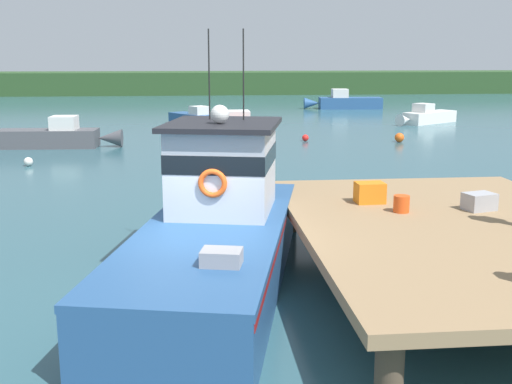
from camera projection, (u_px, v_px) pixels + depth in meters
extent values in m
plane|color=#2D5660|center=(203.00, 295.00, 11.64)|extent=(200.00, 200.00, 0.00)
cylinder|color=#4C3D2D|center=(389.00, 373.00, 7.75)|extent=(0.36, 0.36, 1.00)
cylinder|color=#4C3D2D|center=(289.00, 212.00, 15.73)|extent=(0.36, 0.36, 1.00)
cylinder|color=#4C3D2D|center=(491.00, 207.00, 16.23)|extent=(0.36, 0.36, 1.00)
cube|color=#937551|center=(460.00, 230.00, 11.86)|extent=(6.00, 9.00, 0.20)
cube|color=#285184|center=(213.00, 260.00, 11.85)|extent=(4.16, 8.35, 1.10)
cone|color=#285184|center=(248.00, 201.00, 16.61)|extent=(1.46, 1.99, 1.10)
cube|color=#A31919|center=(213.00, 237.00, 11.75)|extent=(4.14, 8.20, 0.12)
cube|color=#285184|center=(213.00, 229.00, 11.72)|extent=(4.20, 8.36, 0.12)
cube|color=silver|center=(223.00, 172.00, 12.71)|extent=(2.33, 2.56, 1.80)
cube|color=black|center=(223.00, 157.00, 12.64)|extent=(2.35, 2.58, 0.36)
cube|color=#232328|center=(223.00, 125.00, 12.51)|extent=(2.63, 2.90, 0.10)
sphere|color=white|center=(220.00, 114.00, 12.17)|extent=(0.36, 0.36, 0.36)
cylinder|color=black|center=(209.00, 75.00, 12.83)|extent=(0.03, 0.03, 1.80)
cylinder|color=black|center=(243.00, 75.00, 12.75)|extent=(0.03, 0.03, 1.80)
cube|color=#939399|center=(222.00, 261.00, 9.50)|extent=(0.68, 0.56, 0.36)
torus|color=orange|center=(149.00, 280.00, 9.05)|extent=(0.67, 0.67, 0.12)
torus|color=#EA5119|center=(213.00, 183.00, 11.60)|extent=(0.55, 0.21, 0.54)
cube|color=#9E9EA3|center=(479.00, 202.00, 12.94)|extent=(0.70, 0.58, 0.35)
cube|color=orange|center=(370.00, 193.00, 13.56)|extent=(0.62, 0.47, 0.44)
cylinder|color=#E04C19|center=(401.00, 204.00, 12.75)|extent=(0.32, 0.32, 0.34)
cube|color=#285184|center=(350.00, 103.00, 51.53)|extent=(5.10, 1.94, 0.91)
cone|color=#285184|center=(312.00, 103.00, 51.45)|extent=(1.31, 1.00, 0.91)
cube|color=silver|center=(340.00, 93.00, 51.34)|extent=(1.34, 1.36, 0.68)
cube|color=#4C4C51|center=(48.00, 139.00, 30.03)|extent=(4.71, 1.68, 0.84)
cone|color=#4C4C51|center=(110.00, 138.00, 30.19)|extent=(1.20, 0.89, 0.84)
cube|color=silver|center=(64.00, 123.00, 29.92)|extent=(1.21, 1.23, 0.63)
cube|color=#285184|center=(193.00, 119.00, 39.81)|extent=(3.15, 3.76, 0.68)
cone|color=#285184|center=(216.00, 122.00, 38.07)|extent=(1.10, 1.16, 0.68)
cube|color=silver|center=(199.00, 110.00, 39.20)|extent=(1.32, 1.32, 0.51)
cube|color=red|center=(235.00, 131.00, 32.85)|extent=(1.64, 4.93, 0.89)
cone|color=red|center=(241.00, 138.00, 29.87)|extent=(0.91, 1.24, 0.89)
cube|color=silver|center=(237.00, 117.00, 31.85)|extent=(1.27, 1.25, 0.67)
cube|color=white|center=(430.00, 117.00, 40.78)|extent=(4.05, 3.28, 0.73)
cone|color=white|center=(405.00, 120.00, 39.23)|extent=(1.24, 1.16, 0.73)
cube|color=silver|center=(423.00, 108.00, 40.21)|extent=(1.40, 1.41, 0.55)
sphere|color=red|center=(305.00, 138.00, 32.27)|extent=(0.34, 0.34, 0.34)
sphere|color=#EA5B19|center=(399.00, 138.00, 31.89)|extent=(0.46, 0.46, 0.46)
sphere|color=silver|center=(28.00, 162.00, 25.05)|extent=(0.35, 0.35, 0.35)
cube|color=#284723|center=(194.00, 83.00, 71.70)|extent=(120.00, 8.00, 2.40)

